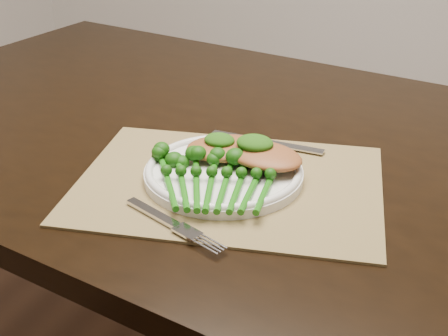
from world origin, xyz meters
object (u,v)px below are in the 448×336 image
at_px(dining_table, 243,305).
at_px(dinner_plate, 224,172).
at_px(broccolini_bundle, 217,185).
at_px(chicken_fillet_left, 228,148).
at_px(placemat, 229,184).

height_order(dining_table, dinner_plate, dinner_plate).
bearing_deg(dinner_plate, broccolini_bundle, -74.66).
bearing_deg(broccolini_bundle, chicken_fillet_left, 86.14).
bearing_deg(dinner_plate, chicken_fillet_left, 106.90).
xyz_separation_m(dining_table, broccolini_bundle, (0.04, -0.21, 0.40)).
distance_m(placemat, broccolini_bundle, 0.05).
xyz_separation_m(chicken_fillet_left, broccolini_bundle, (0.03, -0.10, -0.01)).
bearing_deg(broccolini_bundle, dinner_plate, 85.41).
relative_size(placemat, chicken_fillet_left, 3.47).
xyz_separation_m(dinner_plate, broccolini_bundle, (0.01, -0.05, 0.01)).
relative_size(chicken_fillet_left, broccolini_bundle, 0.57).
bearing_deg(dining_table, placemat, -68.60).
bearing_deg(dining_table, broccolini_bundle, -70.92).
height_order(dining_table, placemat, placemat).
relative_size(placemat, dinner_plate, 1.87).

